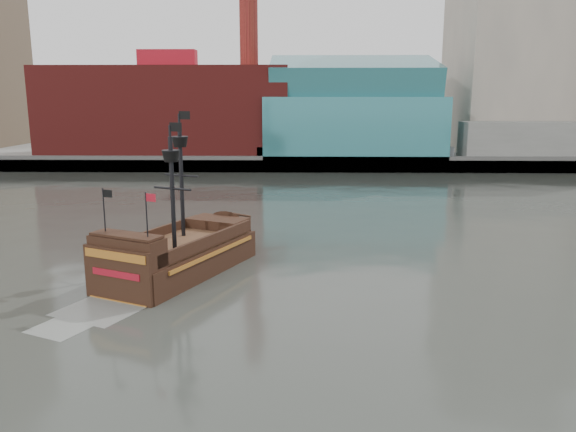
{
  "coord_description": "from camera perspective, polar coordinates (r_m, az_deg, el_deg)",
  "views": [
    {
      "loc": [
        0.77,
        -28.28,
        11.79
      ],
      "look_at": [
        0.08,
        8.77,
        4.0
      ],
      "focal_mm": 35.0,
      "sensor_mm": 36.0,
      "label": 1
    }
  ],
  "objects": [
    {
      "name": "skyline",
      "position": [
        113.65,
        3.47,
        18.3
      ],
      "size": [
        149.0,
        45.0,
        62.0
      ],
      "color": "brown",
      "rests_on": "promenade_far"
    },
    {
      "name": "pirate_ship",
      "position": [
        39.08,
        -11.07,
        -4.29
      ],
      "size": [
        10.73,
        16.21,
        11.75
      ],
      "rotation": [
        0.0,
        0.0,
        -0.43
      ],
      "color": "black",
      "rests_on": "ground"
    },
    {
      "name": "seawall",
      "position": [
        91.39,
        0.58,
        5.28
      ],
      "size": [
        220.0,
        1.0,
        2.6
      ],
      "primitive_type": "cube",
      "color": "#4C4C49",
      "rests_on": "ground"
    },
    {
      "name": "promenade_far",
      "position": [
        120.77,
        0.7,
        6.75
      ],
      "size": [
        220.0,
        60.0,
        2.0
      ],
      "primitive_type": "cube",
      "color": "slate",
      "rests_on": "ground"
    },
    {
      "name": "ground",
      "position": [
        30.65,
        -0.47,
        -10.75
      ],
      "size": [
        400.0,
        400.0,
        0.0
      ],
      "primitive_type": "plane",
      "color": "#292C27",
      "rests_on": "ground"
    }
  ]
}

